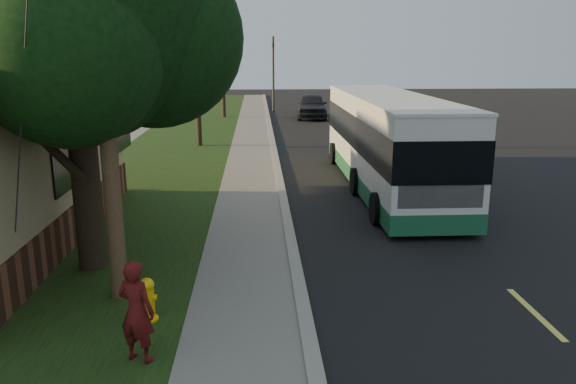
{
  "coord_description": "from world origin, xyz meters",
  "views": [
    {
      "loc": [
        -0.76,
        -8.65,
        4.4
      ],
      "look_at": [
        -0.12,
        2.92,
        1.5
      ],
      "focal_mm": 35.0,
      "sensor_mm": 36.0,
      "label": 1
    }
  ],
  "objects_px": {
    "fire_hydrant": "(148,300)",
    "distant_car": "(312,106)",
    "utility_pole": "(100,37)",
    "skateboarder": "(137,311)",
    "traffic_signal": "(273,69)",
    "bare_tree_far": "(223,88)",
    "bare_tree_near": "(198,101)",
    "leafy_tree": "(75,10)",
    "transit_bus": "(387,139)"
  },
  "relations": [
    {
      "from": "bare_tree_far",
      "to": "traffic_signal",
      "type": "relative_size",
      "value": 0.73
    },
    {
      "from": "bare_tree_far",
      "to": "skateboarder",
      "type": "distance_m",
      "value": 31.28
    },
    {
      "from": "fire_hydrant",
      "to": "transit_bus",
      "type": "relative_size",
      "value": 0.07
    },
    {
      "from": "transit_bus",
      "to": "distant_car",
      "type": "relative_size",
      "value": 2.27
    },
    {
      "from": "leafy_tree",
      "to": "skateboarder",
      "type": "distance_m",
      "value": 6.07
    },
    {
      "from": "traffic_signal",
      "to": "bare_tree_near",
      "type": "bearing_deg",
      "value": -104.04
    },
    {
      "from": "fire_hydrant",
      "to": "bare_tree_near",
      "type": "bearing_deg",
      "value": 92.86
    },
    {
      "from": "bare_tree_far",
      "to": "distant_car",
      "type": "relative_size",
      "value": 0.81
    },
    {
      "from": "utility_pole",
      "to": "transit_bus",
      "type": "distance_m",
      "value": 11.2
    },
    {
      "from": "utility_pole",
      "to": "skateboarder",
      "type": "distance_m",
      "value": 4.49
    },
    {
      "from": "distant_car",
      "to": "leafy_tree",
      "type": "bearing_deg",
      "value": -100.22
    },
    {
      "from": "leafy_tree",
      "to": "transit_bus",
      "type": "distance_m",
      "value": 10.79
    },
    {
      "from": "fire_hydrant",
      "to": "transit_bus",
      "type": "xyz_separation_m",
      "value": [
        6.1,
        9.36,
        1.19
      ]
    },
    {
      "from": "skateboarder",
      "to": "distant_car",
      "type": "xyz_separation_m",
      "value": [
        5.47,
        30.87,
        0.01
      ]
    },
    {
      "from": "bare_tree_far",
      "to": "skateboarder",
      "type": "xyz_separation_m",
      "value": [
        0.5,
        -31.25,
        -1.17
      ]
    },
    {
      "from": "bare_tree_far",
      "to": "transit_bus",
      "type": "distance_m",
      "value": 21.64
    },
    {
      "from": "bare_tree_far",
      "to": "transit_bus",
      "type": "bearing_deg",
      "value": -72.52
    },
    {
      "from": "fire_hydrant",
      "to": "skateboarder",
      "type": "xyz_separation_m",
      "value": [
        0.1,
        -1.25,
        0.4
      ]
    },
    {
      "from": "leafy_tree",
      "to": "skateboarder",
      "type": "xyz_separation_m",
      "value": [
        1.67,
        -3.9,
        -4.33
      ]
    },
    {
      "from": "leafy_tree",
      "to": "bare_tree_far",
      "type": "distance_m",
      "value": 27.56
    },
    {
      "from": "bare_tree_near",
      "to": "distant_car",
      "type": "bearing_deg",
      "value": 60.89
    },
    {
      "from": "utility_pole",
      "to": "leafy_tree",
      "type": "height_order",
      "value": "utility_pole"
    },
    {
      "from": "bare_tree_near",
      "to": "utility_pole",
      "type": "bearing_deg",
      "value": -89.34
    },
    {
      "from": "distant_car",
      "to": "bare_tree_near",
      "type": "bearing_deg",
      "value": -114.5
    },
    {
      "from": "transit_bus",
      "to": "distant_car",
      "type": "distance_m",
      "value": 20.28
    },
    {
      "from": "utility_pole",
      "to": "skateboarder",
      "type": "height_order",
      "value": "utility_pole"
    },
    {
      "from": "traffic_signal",
      "to": "skateboarder",
      "type": "distance_m",
      "value": 35.46
    },
    {
      "from": "utility_pole",
      "to": "bare_tree_near",
      "type": "relative_size",
      "value": 2.11
    },
    {
      "from": "bare_tree_far",
      "to": "skateboarder",
      "type": "relative_size",
      "value": 2.64
    },
    {
      "from": "traffic_signal",
      "to": "leafy_tree",
      "type": "bearing_deg",
      "value": -98.47
    },
    {
      "from": "fire_hydrant",
      "to": "traffic_signal",
      "type": "relative_size",
      "value": 0.13
    },
    {
      "from": "utility_pole",
      "to": "traffic_signal",
      "type": "xyz_separation_m",
      "value": [
        3.81,
        33.01,
        -1.47
      ]
    },
    {
      "from": "leafy_tree",
      "to": "bare_tree_far",
      "type": "height_order",
      "value": "leafy_tree"
    },
    {
      "from": "fire_hydrant",
      "to": "leafy_tree",
      "type": "distance_m",
      "value": 5.65
    },
    {
      "from": "utility_pole",
      "to": "distant_car",
      "type": "distance_m",
      "value": 29.55
    },
    {
      "from": "bare_tree_far",
      "to": "leafy_tree",
      "type": "bearing_deg",
      "value": -92.45
    },
    {
      "from": "bare_tree_near",
      "to": "bare_tree_far",
      "type": "xyz_separation_m",
      "value": [
        0.5,
        12.0,
        -0.15
      ]
    },
    {
      "from": "bare_tree_near",
      "to": "bare_tree_far",
      "type": "height_order",
      "value": "bare_tree_near"
    },
    {
      "from": "utility_pole",
      "to": "transit_bus",
      "type": "height_order",
      "value": "utility_pole"
    },
    {
      "from": "bare_tree_far",
      "to": "traffic_signal",
      "type": "xyz_separation_m",
      "value": [
        3.5,
        4.0,
        1.16
      ]
    },
    {
      "from": "distant_car",
      "to": "bare_tree_far",
      "type": "bearing_deg",
      "value": -179.06
    },
    {
      "from": "utility_pole",
      "to": "leafy_tree",
      "type": "xyz_separation_m",
      "value": [
        -0.87,
        1.66,
        0.54
      ]
    },
    {
      "from": "leafy_tree",
      "to": "bare_tree_far",
      "type": "bearing_deg",
      "value": 87.55
    },
    {
      "from": "bare_tree_near",
      "to": "transit_bus",
      "type": "xyz_separation_m",
      "value": [
        7.0,
        -8.64,
        -0.53
      ]
    },
    {
      "from": "fire_hydrant",
      "to": "distant_car",
      "type": "bearing_deg",
      "value": 79.35
    },
    {
      "from": "bare_tree_far",
      "to": "distant_car",
      "type": "height_order",
      "value": "bare_tree_far"
    },
    {
      "from": "bare_tree_near",
      "to": "skateboarder",
      "type": "xyz_separation_m",
      "value": [
        1.0,
        -19.25,
        -1.32
      ]
    },
    {
      "from": "bare_tree_far",
      "to": "bare_tree_near",
      "type": "bearing_deg",
      "value": -92.39
    },
    {
      "from": "leafy_tree",
      "to": "distant_car",
      "type": "relative_size",
      "value": 1.58
    },
    {
      "from": "skateboarder",
      "to": "traffic_signal",
      "type": "bearing_deg",
      "value": -71.78
    }
  ]
}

